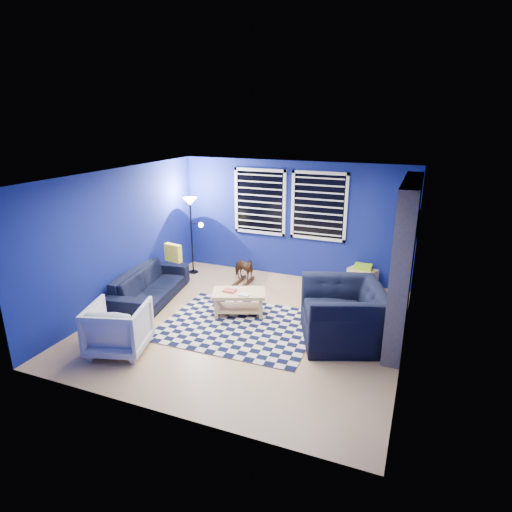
{
  "coord_description": "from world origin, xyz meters",
  "views": [
    {
      "loc": [
        2.57,
        -6.03,
        3.36
      ],
      "look_at": [
        0.03,
        0.3,
        1.12
      ],
      "focal_mm": 30.0,
      "sensor_mm": 36.0,
      "label": 1
    }
  ],
  "objects_px": {
    "rocking_horse": "(243,269)",
    "armchair_bent": "(119,327)",
    "tv": "(415,230)",
    "floor_lamp": "(191,212)",
    "sofa": "(150,286)",
    "cabinet": "(362,279)",
    "coffee_table": "(239,298)",
    "armchair_big": "(343,314)"
  },
  "relations": [
    {
      "from": "cabinet",
      "to": "floor_lamp",
      "type": "height_order",
      "value": "floor_lamp"
    },
    {
      "from": "tv",
      "to": "cabinet",
      "type": "bearing_deg",
      "value": 164.18
    },
    {
      "from": "rocking_horse",
      "to": "tv",
      "type": "bearing_deg",
      "value": -62.27
    },
    {
      "from": "coffee_table",
      "to": "cabinet",
      "type": "relative_size",
      "value": 1.67
    },
    {
      "from": "armchair_big",
      "to": "floor_lamp",
      "type": "bearing_deg",
      "value": -136.82
    },
    {
      "from": "tv",
      "to": "rocking_horse",
      "type": "height_order",
      "value": "tv"
    },
    {
      "from": "coffee_table",
      "to": "sofa",
      "type": "bearing_deg",
      "value": -177.56
    },
    {
      "from": "rocking_horse",
      "to": "sofa",
      "type": "bearing_deg",
      "value": 160.36
    },
    {
      "from": "tv",
      "to": "floor_lamp",
      "type": "relative_size",
      "value": 0.59
    },
    {
      "from": "floor_lamp",
      "to": "armchair_bent",
      "type": "bearing_deg",
      "value": -78.95
    },
    {
      "from": "sofa",
      "to": "armchair_big",
      "type": "relative_size",
      "value": 1.52
    },
    {
      "from": "armchair_big",
      "to": "armchair_bent",
      "type": "bearing_deg",
      "value": -83.53
    },
    {
      "from": "rocking_horse",
      "to": "cabinet",
      "type": "height_order",
      "value": "rocking_horse"
    },
    {
      "from": "armchair_bent",
      "to": "coffee_table",
      "type": "xyz_separation_m",
      "value": [
        1.15,
        1.79,
        -0.07
      ]
    },
    {
      "from": "tv",
      "to": "armchair_big",
      "type": "xyz_separation_m",
      "value": [
        -0.86,
        -1.95,
        -0.95
      ]
    },
    {
      "from": "cabinet",
      "to": "tv",
      "type": "bearing_deg",
      "value": 6.48
    },
    {
      "from": "tv",
      "to": "rocking_horse",
      "type": "relative_size",
      "value": 1.63
    },
    {
      "from": "armchair_big",
      "to": "sofa",
      "type": "bearing_deg",
      "value": -113.11
    },
    {
      "from": "tv",
      "to": "coffee_table",
      "type": "xyz_separation_m",
      "value": [
        -2.73,
        -1.73,
        -1.08
      ]
    },
    {
      "from": "armchair_big",
      "to": "rocking_horse",
      "type": "bearing_deg",
      "value": -144.84
    },
    {
      "from": "tv",
      "to": "sofa",
      "type": "xyz_separation_m",
      "value": [
        -4.55,
        -1.81,
        -1.1
      ]
    },
    {
      "from": "armchair_bent",
      "to": "rocking_horse",
      "type": "distance_m",
      "value": 3.24
    },
    {
      "from": "rocking_horse",
      "to": "armchair_bent",
      "type": "bearing_deg",
      "value": -169.52
    },
    {
      "from": "sofa",
      "to": "floor_lamp",
      "type": "relative_size",
      "value": 1.23
    },
    {
      "from": "cabinet",
      "to": "rocking_horse",
      "type": "bearing_deg",
      "value": -143.75
    },
    {
      "from": "tv",
      "to": "coffee_table",
      "type": "height_order",
      "value": "tv"
    },
    {
      "from": "armchair_big",
      "to": "cabinet",
      "type": "distance_m",
      "value": 2.21
    },
    {
      "from": "sofa",
      "to": "armchair_bent",
      "type": "height_order",
      "value": "armchair_bent"
    },
    {
      "from": "cabinet",
      "to": "floor_lamp",
      "type": "relative_size",
      "value": 0.37
    },
    {
      "from": "armchair_big",
      "to": "rocking_horse",
      "type": "distance_m",
      "value": 2.89
    },
    {
      "from": "sofa",
      "to": "rocking_horse",
      "type": "bearing_deg",
      "value": -51.52
    },
    {
      "from": "armchair_bent",
      "to": "sofa",
      "type": "bearing_deg",
      "value": -85.26
    },
    {
      "from": "sofa",
      "to": "rocking_horse",
      "type": "xyz_separation_m",
      "value": [
        1.3,
        1.47,
        0.02
      ]
    },
    {
      "from": "tv",
      "to": "rocking_horse",
      "type": "bearing_deg",
      "value": -174.06
    },
    {
      "from": "sofa",
      "to": "floor_lamp",
      "type": "distance_m",
      "value": 1.97
    },
    {
      "from": "rocking_horse",
      "to": "coffee_table",
      "type": "distance_m",
      "value": 1.48
    },
    {
      "from": "armchair_bent",
      "to": "cabinet",
      "type": "xyz_separation_m",
      "value": [
        3.0,
        3.77,
        -0.15
      ]
    },
    {
      "from": "armchair_big",
      "to": "rocking_horse",
      "type": "relative_size",
      "value": 2.23
    },
    {
      "from": "armchair_bent",
      "to": "coffee_table",
      "type": "relative_size",
      "value": 0.8
    },
    {
      "from": "tv",
      "to": "sofa",
      "type": "relative_size",
      "value": 0.48
    },
    {
      "from": "sofa",
      "to": "floor_lamp",
      "type": "bearing_deg",
      "value": -10.21
    },
    {
      "from": "sofa",
      "to": "tv",
      "type": "bearing_deg",
      "value": -78.41
    }
  ]
}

